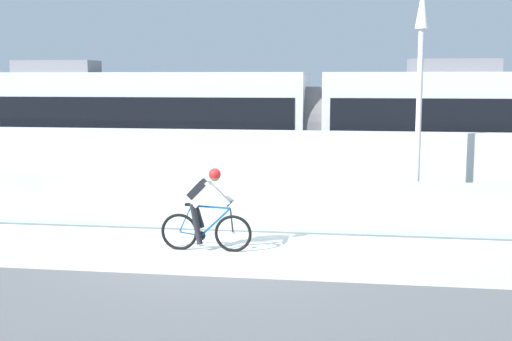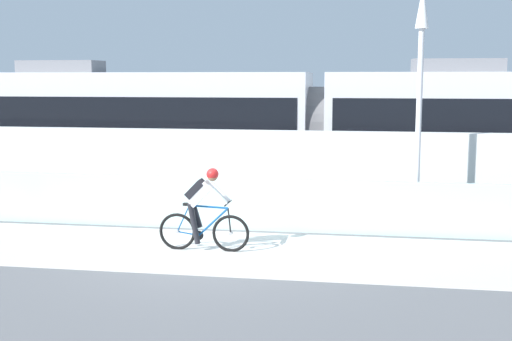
{
  "view_description": "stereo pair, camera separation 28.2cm",
  "coord_description": "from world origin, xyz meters",
  "views": [
    {
      "loc": [
        2.6,
        -12.09,
        3.29
      ],
      "look_at": [
        0.49,
        2.35,
        1.25
      ],
      "focal_mm": 46.47,
      "sensor_mm": 36.0,
      "label": 1
    },
    {
      "loc": [
        2.87,
        -12.05,
        3.29
      ],
      "look_at": [
        0.49,
        2.35,
        1.25
      ],
      "focal_mm": 46.47,
      "sensor_mm": 36.0,
      "label": 2
    }
  ],
  "objects": [
    {
      "name": "tram",
      "position": [
        1.51,
        6.85,
        1.89
      ],
      "size": [
        22.56,
        2.54,
        3.81
      ],
      "color": "silver",
      "rests_on": "ground"
    },
    {
      "name": "concrete_barrier_wall",
      "position": [
        0.0,
        3.65,
        1.02
      ],
      "size": [
        32.0,
        0.36,
        2.04
      ],
      "primitive_type": "cube",
      "color": "silver",
      "rests_on": "ground"
    },
    {
      "name": "tram_rail_near",
      "position": [
        0.0,
        6.13,
        0.0
      ],
      "size": [
        32.0,
        0.08,
        0.01
      ],
      "primitive_type": "cube",
      "color": "#595654",
      "rests_on": "ground"
    },
    {
      "name": "bike_path_deck",
      "position": [
        0.0,
        0.0,
        0.01
      ],
      "size": [
        32.0,
        3.2,
        0.01
      ],
      "primitive_type": "cube",
      "color": "silver",
      "rests_on": "ground"
    },
    {
      "name": "tram_rail_far",
      "position": [
        0.0,
        7.57,
        0.0
      ],
      "size": [
        32.0,
        0.08,
        0.01
      ],
      "primitive_type": "cube",
      "color": "#595654",
      "rests_on": "ground"
    },
    {
      "name": "ground_plane",
      "position": [
        0.0,
        0.0,
        0.0
      ],
      "size": [
        200.0,
        200.0,
        0.0
      ],
      "primitive_type": "plane",
      "color": "slate"
    },
    {
      "name": "glass_parapet",
      "position": [
        0.0,
        1.85,
        0.58
      ],
      "size": [
        32.0,
        0.05,
        1.16
      ],
      "primitive_type": "cube",
      "color": "silver",
      "rests_on": "ground"
    },
    {
      "name": "cyclist_on_bike",
      "position": [
        -0.14,
        -0.0,
        0.8
      ],
      "size": [
        1.77,
        0.58,
        1.61
      ],
      "color": "black",
      "rests_on": "ground"
    },
    {
      "name": "lamp_post_antenna",
      "position": [
        3.97,
        2.15,
        3.29
      ],
      "size": [
        0.28,
        0.28,
        5.2
      ],
      "color": "gray",
      "rests_on": "ground"
    }
  ]
}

